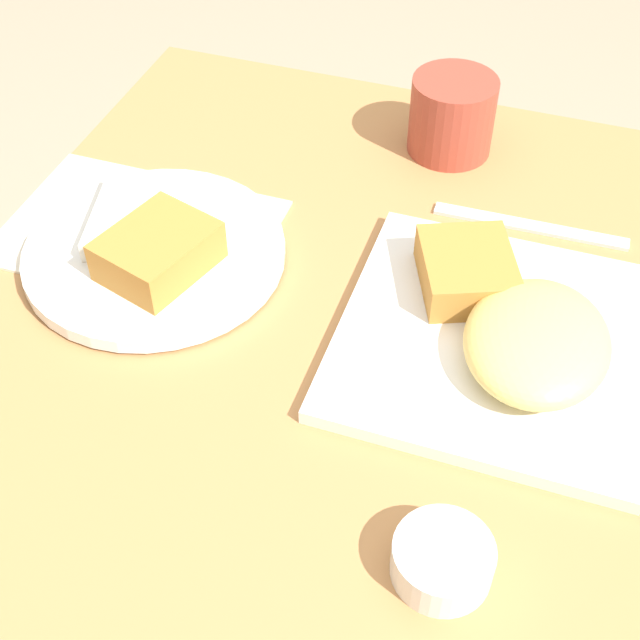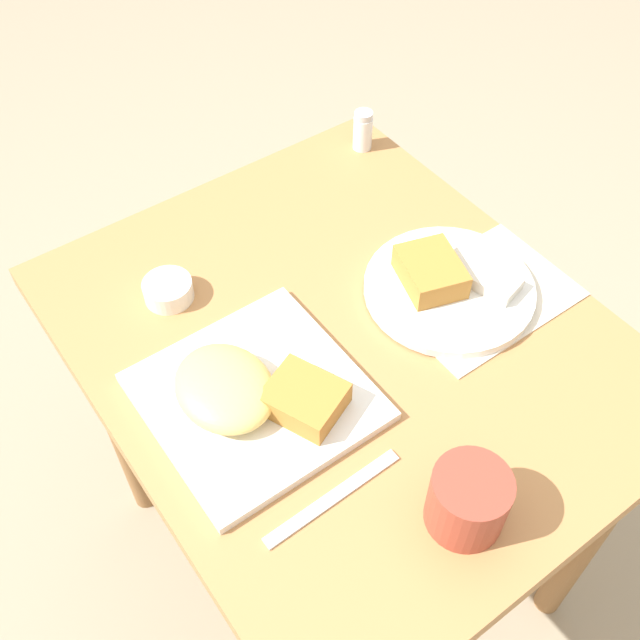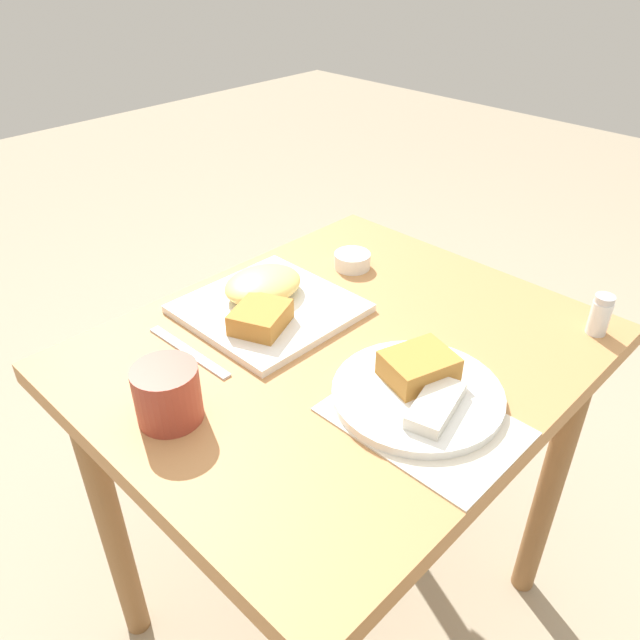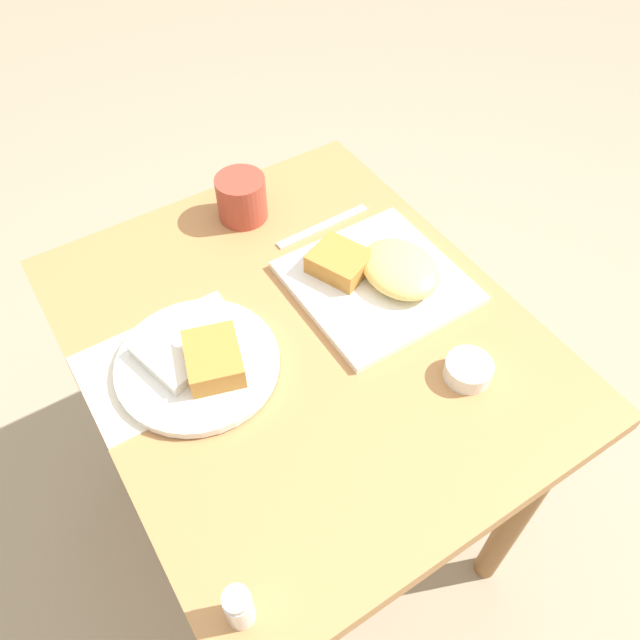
% 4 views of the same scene
% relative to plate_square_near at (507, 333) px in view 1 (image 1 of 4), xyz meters
% --- Properties ---
extents(dining_table, '(0.81, 0.68, 0.73)m').
position_rel_plate_square_near_xyz_m(dining_table, '(-0.02, 0.17, -0.13)').
color(dining_table, '#B27A47').
rests_on(dining_table, ground_plane).
extents(menu_card, '(0.19, 0.26, 0.00)m').
position_rel_plate_square_near_xyz_m(menu_card, '(0.04, 0.38, -0.02)').
color(menu_card, beige).
rests_on(menu_card, dining_table).
extents(plate_square_near, '(0.27, 0.27, 0.06)m').
position_rel_plate_square_near_xyz_m(plate_square_near, '(0.00, 0.00, 0.00)').
color(plate_square_near, white).
rests_on(plate_square_near, dining_table).
extents(plate_oval_far, '(0.25, 0.25, 0.05)m').
position_rel_plate_square_near_xyz_m(plate_oval_far, '(0.00, 0.34, -0.00)').
color(plate_oval_far, white).
rests_on(plate_oval_far, menu_card).
extents(sauce_ramekin, '(0.07, 0.07, 0.03)m').
position_rel_plate_square_near_xyz_m(sauce_ramekin, '(-0.23, 0.00, -0.00)').
color(sauce_ramekin, white).
rests_on(sauce_ramekin, dining_table).
extents(butter_knife, '(0.02, 0.19, 0.00)m').
position_rel_plate_square_near_xyz_m(butter_knife, '(0.17, 0.01, -0.02)').
color(butter_knife, silver).
rests_on(butter_knife, dining_table).
extents(coffee_mug, '(0.09, 0.09, 0.09)m').
position_rel_plate_square_near_xyz_m(coffee_mug, '(0.28, 0.11, 0.02)').
color(coffee_mug, '#9E3D2D').
rests_on(coffee_mug, dining_table).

